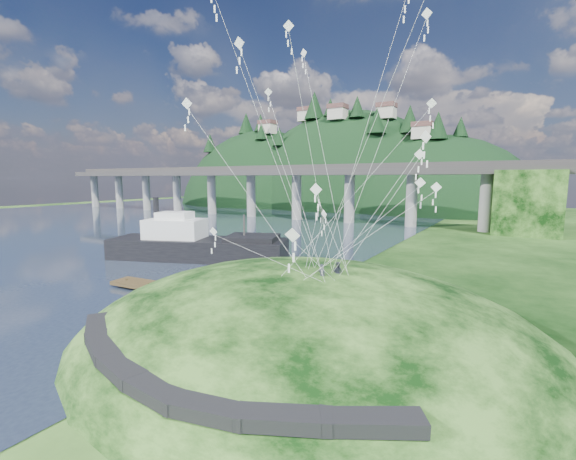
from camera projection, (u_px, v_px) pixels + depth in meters
The scene contains 10 objects.
ground at pixel (206, 322), 30.73m from camera, with size 320.00×320.00×0.00m, color black.
water at pixel (71, 226), 93.12m from camera, with size 240.00×240.00×0.00m, color #2D3A53.
grass_hill at pixel (306, 353), 28.52m from camera, with size 36.00×32.00×13.00m.
footpath at pixel (179, 375), 18.36m from camera, with size 22.29×5.84×0.83m.
bridge at pixel (315, 185), 102.41m from camera, with size 160.00×11.00×15.00m.
far_ridge at pixel (335, 224), 157.66m from camera, with size 153.00×70.00×94.50m.
work_barge at pixel (195, 244), 54.33m from camera, with size 25.63×15.16×8.69m.
wooden_dock at pixel (174, 289), 38.01m from camera, with size 15.43×3.80×1.09m.
kite_flyers at pixel (333, 262), 26.18m from camera, with size 1.27×1.86×1.54m.
kite_swarm at pixel (331, 109), 27.08m from camera, with size 17.77×15.07×18.69m.
Camera 1 is at (20.85, -21.83, 11.39)m, focal length 24.00 mm.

